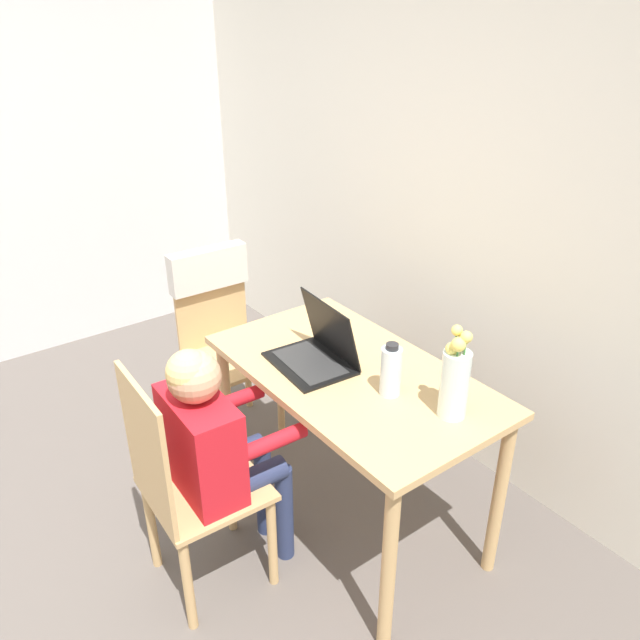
% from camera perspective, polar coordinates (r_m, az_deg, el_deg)
% --- Properties ---
extents(wall_back, '(6.40, 0.05, 2.50)m').
position_cam_1_polar(wall_back, '(2.80, 14.01, 10.45)').
color(wall_back, white).
rests_on(wall_back, ground_plane).
extents(dining_table, '(1.17, 0.66, 0.75)m').
position_cam_1_polar(dining_table, '(2.45, 2.96, -6.75)').
color(dining_table, tan).
rests_on(dining_table, ground_plane).
extents(chair_occupied, '(0.41, 0.41, 0.95)m').
position_cam_1_polar(chair_occupied, '(2.34, -12.17, -14.65)').
color(chair_occupied, tan).
rests_on(chair_occupied, ground_plane).
extents(chair_spare, '(0.44, 0.41, 0.96)m').
position_cam_1_polar(chair_spare, '(3.12, -9.33, 0.51)').
color(chair_spare, tan).
rests_on(chair_spare, ground_plane).
extents(person_seated, '(0.37, 0.43, 1.01)m').
position_cam_1_polar(person_seated, '(2.27, -9.71, -10.63)').
color(person_seated, red).
rests_on(person_seated, ground_plane).
extents(laptop, '(0.35, 0.28, 0.25)m').
position_cam_1_polar(laptop, '(2.42, -0.16, -2.67)').
color(laptop, black).
rests_on(laptop, dining_table).
extents(flower_vase, '(0.10, 0.10, 0.33)m').
position_cam_1_polar(flower_vase, '(2.12, 12.24, -5.26)').
color(flower_vase, silver).
rests_on(flower_vase, dining_table).
extents(water_bottle, '(0.08, 0.08, 0.20)m').
position_cam_1_polar(water_bottle, '(2.23, 6.49, -4.62)').
color(water_bottle, silver).
rests_on(water_bottle, dining_table).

